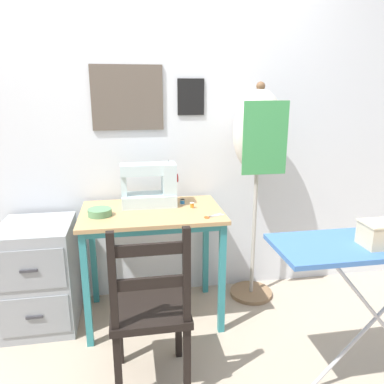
# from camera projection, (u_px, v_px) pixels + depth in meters

# --- Properties ---
(ground_plane) EXTENTS (14.00, 14.00, 0.00)m
(ground_plane) POSITION_uv_depth(u_px,v_px,m) (158.00, 341.00, 2.36)
(ground_plane) COLOR tan
(wall_back) EXTENTS (10.00, 0.07, 2.55)m
(wall_back) POSITION_uv_depth(u_px,v_px,m) (146.00, 128.00, 2.64)
(wall_back) COLOR silver
(wall_back) RESTS_ON ground_plane
(sewing_table) EXTENTS (0.91, 0.58, 0.78)m
(sewing_table) POSITION_uv_depth(u_px,v_px,m) (152.00, 227.00, 2.45)
(sewing_table) COLOR tan
(sewing_table) RESTS_ON ground_plane
(sewing_machine) EXTENTS (0.38, 0.18, 0.31)m
(sewing_machine) POSITION_uv_depth(u_px,v_px,m) (152.00, 186.00, 2.51)
(sewing_machine) COLOR silver
(sewing_machine) RESTS_ON sewing_table
(fabric_bowl) EXTENTS (0.15, 0.15, 0.04)m
(fabric_bowl) POSITION_uv_depth(u_px,v_px,m) (100.00, 212.00, 2.33)
(fabric_bowl) COLOR #56895B
(fabric_bowl) RESTS_ON sewing_table
(scissors) EXTENTS (0.14, 0.09, 0.01)m
(scissors) POSITION_uv_depth(u_px,v_px,m) (211.00, 217.00, 2.31)
(scissors) COLOR silver
(scissors) RESTS_ON sewing_table
(thread_spool_near_machine) EXTENTS (0.04, 0.04, 0.03)m
(thread_spool_near_machine) POSITION_uv_depth(u_px,v_px,m) (182.00, 202.00, 2.57)
(thread_spool_near_machine) COLOR #2875C1
(thread_spool_near_machine) RESTS_ON sewing_table
(thread_spool_mid_table) EXTENTS (0.03, 0.03, 0.04)m
(thread_spool_mid_table) POSITION_uv_depth(u_px,v_px,m) (192.00, 205.00, 2.48)
(thread_spool_mid_table) COLOR orange
(thread_spool_mid_table) RESTS_ON sewing_table
(wooden_chair) EXTENTS (0.40, 0.38, 0.94)m
(wooden_chair) POSITION_uv_depth(u_px,v_px,m) (150.00, 311.00, 1.91)
(wooden_chair) COLOR black
(wooden_chair) RESTS_ON ground_plane
(filing_cabinet) EXTENTS (0.45, 0.50, 0.70)m
(filing_cabinet) POSITION_uv_depth(u_px,v_px,m) (41.00, 275.00, 2.47)
(filing_cabinet) COLOR #93999E
(filing_cabinet) RESTS_ON ground_plane
(dress_form) EXTENTS (0.36, 0.32, 1.59)m
(dress_form) POSITION_uv_depth(u_px,v_px,m) (258.00, 143.00, 2.59)
(dress_form) COLOR #846647
(dress_form) RESTS_ON ground_plane
(storage_box) EXTENTS (0.18, 0.14, 0.12)m
(storage_box) POSITION_uv_depth(u_px,v_px,m) (380.00, 234.00, 1.74)
(storage_box) COLOR beige
(storage_box) RESTS_ON ironing_board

